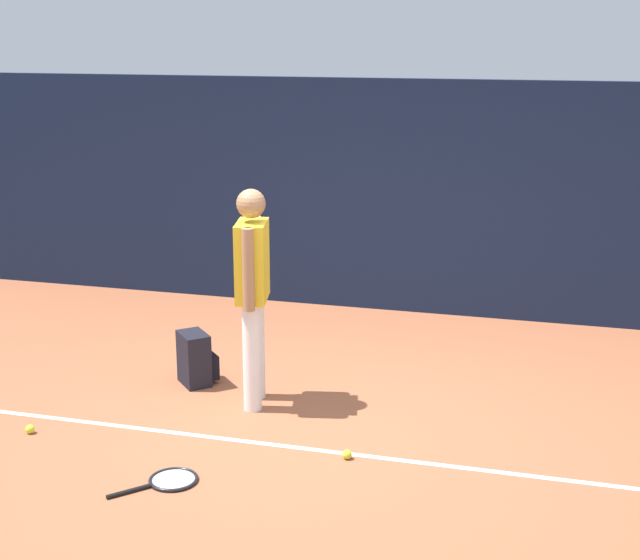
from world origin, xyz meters
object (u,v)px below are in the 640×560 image
object	(u,v)px
tennis_player	(253,285)
tennis_racket	(169,481)
tennis_ball_near_player	(347,454)
backpack	(196,359)
tennis_ball_by_fence	(30,429)

from	to	relation	value
tennis_player	tennis_racket	size ratio (longest dim) A/B	2.99
tennis_racket	tennis_ball_near_player	xyz separation A→B (m)	(1.03, 0.63, 0.02)
tennis_racket	backpack	xyz separation A→B (m)	(-0.50, 1.64, 0.20)
tennis_player	tennis_ball_by_fence	world-z (taller)	tennis_player
tennis_player	tennis_ball_by_fence	xyz separation A→B (m)	(-1.39, -0.96, -0.93)
tennis_ball_near_player	backpack	bearing A→B (deg)	146.45
tennis_racket	tennis_ball_near_player	size ratio (longest dim) A/B	8.62
tennis_player	tennis_ball_by_fence	distance (m)	1.93
tennis_ball_near_player	tennis_ball_by_fence	world-z (taller)	same
tennis_racket	backpack	world-z (taller)	backpack
tennis_racket	tennis_ball_by_fence	bearing A→B (deg)	114.89
backpack	tennis_player	bearing A→B (deg)	-156.65
tennis_player	backpack	xyz separation A→B (m)	(-0.60, 0.26, -0.76)
tennis_racket	backpack	distance (m)	1.73
tennis_player	tennis_ball_near_player	xyz separation A→B (m)	(0.93, -0.75, -0.93)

